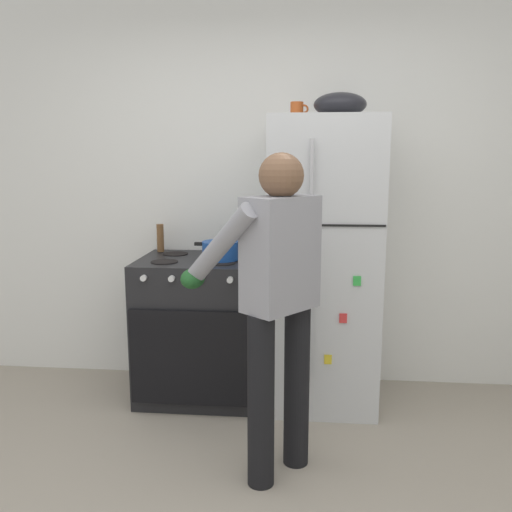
{
  "coord_description": "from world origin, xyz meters",
  "views": [
    {
      "loc": [
        0.24,
        -1.78,
        1.57
      ],
      "look_at": [
        -0.05,
        1.32,
        1.0
      ],
      "focal_mm": 37.34,
      "sensor_mm": 36.0,
      "label": 1
    }
  ],
  "objects_px": {
    "stove_range": "(199,328)",
    "mixing_bowl": "(340,105)",
    "coffee_mug": "(297,110)",
    "person_cook": "(274,288)",
    "refrigerator": "(323,264)",
    "pepper_mill": "(160,238)",
    "red_pot": "(221,250)"
  },
  "relations": [
    {
      "from": "coffee_mug",
      "to": "pepper_mill",
      "type": "bearing_deg",
      "value": 170.87
    },
    {
      "from": "coffee_mug",
      "to": "mixing_bowl",
      "type": "xyz_separation_m",
      "value": [
        0.26,
        -0.05,
        0.02
      ]
    },
    {
      "from": "coffee_mug",
      "to": "pepper_mill",
      "type": "relative_size",
      "value": 0.59
    },
    {
      "from": "stove_range",
      "to": "red_pot",
      "type": "bearing_deg",
      "value": -13.92
    },
    {
      "from": "coffee_mug",
      "to": "mixing_bowl",
      "type": "bearing_deg",
      "value": -10.99
    },
    {
      "from": "mixing_bowl",
      "to": "pepper_mill",
      "type": "bearing_deg",
      "value": 170.46
    },
    {
      "from": "refrigerator",
      "to": "person_cook",
      "type": "xyz_separation_m",
      "value": [
        -0.26,
        -0.86,
        0.05
      ]
    },
    {
      "from": "refrigerator",
      "to": "pepper_mill",
      "type": "xyz_separation_m",
      "value": [
        -1.11,
        0.2,
        0.12
      ]
    },
    {
      "from": "stove_range",
      "to": "coffee_mug",
      "type": "relative_size",
      "value": 8.36
    },
    {
      "from": "refrigerator",
      "to": "red_pot",
      "type": "relative_size",
      "value": 5.45
    },
    {
      "from": "pepper_mill",
      "to": "stove_range",
      "type": "bearing_deg",
      "value": -35.04
    },
    {
      "from": "red_pot",
      "to": "pepper_mill",
      "type": "distance_m",
      "value": 0.52
    },
    {
      "from": "stove_range",
      "to": "pepper_mill",
      "type": "height_order",
      "value": "pepper_mill"
    },
    {
      "from": "person_cook",
      "to": "red_pot",
      "type": "relative_size",
      "value": 4.79
    },
    {
      "from": "stove_range",
      "to": "pepper_mill",
      "type": "distance_m",
      "value": 0.68
    },
    {
      "from": "stove_range",
      "to": "mixing_bowl",
      "type": "height_order",
      "value": "mixing_bowl"
    },
    {
      "from": "refrigerator",
      "to": "coffee_mug",
      "type": "xyz_separation_m",
      "value": [
        -0.18,
        0.05,
        0.96
      ]
    },
    {
      "from": "refrigerator",
      "to": "mixing_bowl",
      "type": "relative_size",
      "value": 5.73
    },
    {
      "from": "stove_range",
      "to": "mixing_bowl",
      "type": "distance_m",
      "value": 1.68
    },
    {
      "from": "refrigerator",
      "to": "stove_range",
      "type": "relative_size",
      "value": 1.94
    },
    {
      "from": "stove_range",
      "to": "pepper_mill",
      "type": "bearing_deg",
      "value": 144.96
    },
    {
      "from": "red_pot",
      "to": "coffee_mug",
      "type": "relative_size",
      "value": 2.98
    },
    {
      "from": "person_cook",
      "to": "mixing_bowl",
      "type": "xyz_separation_m",
      "value": [
        0.34,
        0.86,
        0.93
      ]
    },
    {
      "from": "red_pot",
      "to": "mixing_bowl",
      "type": "relative_size",
      "value": 1.05
    },
    {
      "from": "refrigerator",
      "to": "pepper_mill",
      "type": "distance_m",
      "value": 1.13
    },
    {
      "from": "stove_range",
      "to": "coffee_mug",
      "type": "xyz_separation_m",
      "value": [
        0.63,
        0.06,
        1.4
      ]
    },
    {
      "from": "pepper_mill",
      "to": "red_pot",
      "type": "bearing_deg",
      "value": -28.52
    },
    {
      "from": "pepper_mill",
      "to": "mixing_bowl",
      "type": "relative_size",
      "value": 0.6
    },
    {
      "from": "stove_range",
      "to": "coffee_mug",
      "type": "height_order",
      "value": "coffee_mug"
    },
    {
      "from": "stove_range",
      "to": "person_cook",
      "type": "relative_size",
      "value": 0.59
    },
    {
      "from": "refrigerator",
      "to": "person_cook",
      "type": "relative_size",
      "value": 1.14
    },
    {
      "from": "refrigerator",
      "to": "red_pot",
      "type": "distance_m",
      "value": 0.66
    }
  ]
}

